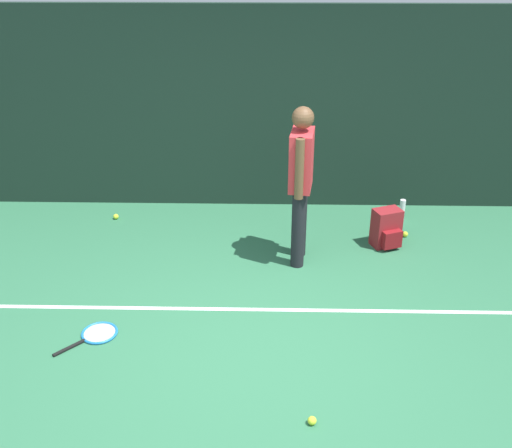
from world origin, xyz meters
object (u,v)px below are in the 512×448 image
backpack (387,229)px  water_bottle (402,210)px  tennis_player (301,177)px  tennis_ball_by_fence (116,217)px  tennis_racket (97,334)px  tennis_ball_near_player (405,234)px  tennis_ball_far_left (312,421)px

backpack → water_bottle: backpack is taller
tennis_player → tennis_ball_by_fence: 2.58m
tennis_racket → tennis_ball_by_fence: 2.36m
tennis_ball_near_player → tennis_ball_by_fence: same height
backpack → tennis_ball_near_player: size_ratio=6.67×
backpack → tennis_player: bearing=177.3°
tennis_player → tennis_ball_far_left: (0.01, -2.40, -0.93)m
tennis_racket → water_bottle: 3.96m
backpack → tennis_ball_far_left: 2.92m
tennis_racket → tennis_ball_near_player: size_ratio=8.52×
tennis_racket → tennis_ball_far_left: size_ratio=8.52×
backpack → tennis_ball_near_player: backpack is taller
tennis_player → tennis_ball_near_player: tennis_player is taller
backpack → tennis_ball_by_fence: (-3.21, 0.61, -0.18)m
tennis_ball_near_player → tennis_ball_far_left: same height
backpack → tennis_racket: bearing=-170.1°
tennis_racket → tennis_ball_near_player: tennis_ball_near_player is taller
tennis_ball_far_left → tennis_player: bearing=90.1°
tennis_player → tennis_ball_near_player: (1.27, 0.55, -0.93)m
tennis_ball_by_fence → water_bottle: water_bottle is taller
backpack → water_bottle: bearing=43.9°
tennis_ball_near_player → backpack: bearing=-141.0°
tennis_ball_near_player → tennis_ball_by_fence: bearing=173.6°
tennis_player → water_bottle: size_ratio=6.36×
water_bottle → tennis_ball_by_fence: bearing=-179.1°
tennis_ball_far_left → water_bottle: 3.64m
tennis_player → tennis_ball_near_player: 1.67m
tennis_ball_near_player → tennis_ball_far_left: bearing=-113.2°
tennis_player → tennis_ball_by_fence: size_ratio=25.76×
tennis_ball_far_left → water_bottle: (1.30, 3.40, 0.10)m
tennis_ball_far_left → water_bottle: size_ratio=0.25×
tennis_racket → backpack: size_ratio=1.28×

